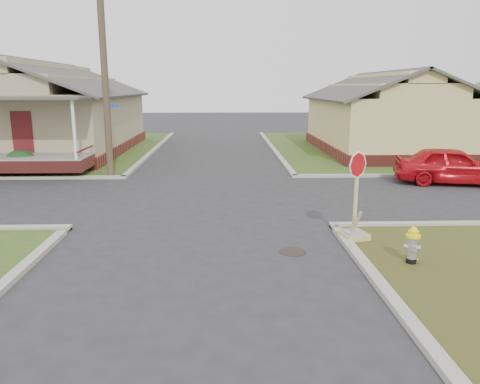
{
  "coord_description": "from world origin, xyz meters",
  "views": [
    {
      "loc": [
        0.64,
        -10.76,
        3.75
      ],
      "look_at": [
        1.03,
        1.0,
        1.1
      ],
      "focal_mm": 35.0,
      "sensor_mm": 36.0,
      "label": 1
    }
  ],
  "objects_px": {
    "fire_hydrant": "(413,243)",
    "stop_sign": "(354,220)",
    "red_sedan": "(452,165)",
    "utility_pole": "(104,64)"
  },
  "relations": [
    {
      "from": "fire_hydrant",
      "to": "stop_sign",
      "type": "bearing_deg",
      "value": 138.29
    },
    {
      "from": "stop_sign",
      "to": "red_sedan",
      "type": "relative_size",
      "value": 0.51
    },
    {
      "from": "stop_sign",
      "to": "red_sedan",
      "type": "bearing_deg",
      "value": 34.09
    },
    {
      "from": "fire_hydrant",
      "to": "red_sedan",
      "type": "xyz_separation_m",
      "value": [
        4.94,
        8.5,
        0.24
      ]
    },
    {
      "from": "utility_pole",
      "to": "stop_sign",
      "type": "relative_size",
      "value": 4.08
    },
    {
      "from": "fire_hydrant",
      "to": "stop_sign",
      "type": "xyz_separation_m",
      "value": [
        -0.79,
        1.7,
        0.03
      ]
    },
    {
      "from": "fire_hydrant",
      "to": "red_sedan",
      "type": "relative_size",
      "value": 0.19
    },
    {
      "from": "red_sedan",
      "to": "fire_hydrant",
      "type": "bearing_deg",
      "value": 162.27
    },
    {
      "from": "utility_pole",
      "to": "red_sedan",
      "type": "height_order",
      "value": "utility_pole"
    },
    {
      "from": "utility_pole",
      "to": "fire_hydrant",
      "type": "xyz_separation_m",
      "value": [
        8.84,
        -10.3,
        -4.17
      ]
    }
  ]
}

